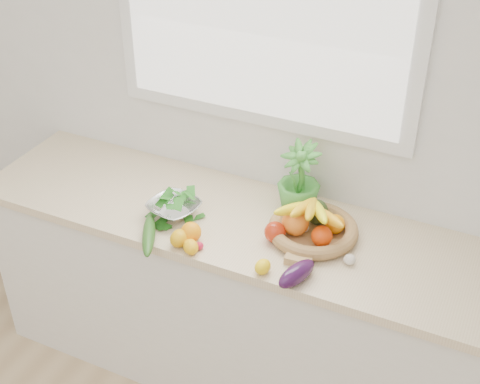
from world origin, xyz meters
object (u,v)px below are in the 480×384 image
at_px(fruit_basket, 312,225).
at_px(colander_with_spinach, 174,205).
at_px(eggplant, 297,274).
at_px(cucumber, 149,235).
at_px(potted_herb, 299,178).
at_px(apple, 275,232).

relative_size(fruit_basket, colander_with_spinach, 1.73).
bearing_deg(eggplant, fruit_basket, 98.81).
distance_m(eggplant, fruit_basket, 0.29).
bearing_deg(fruit_basket, cucumber, -152.32).
bearing_deg(potted_herb, colander_with_spinach, -148.05).
height_order(apple, eggplant, apple).
distance_m(fruit_basket, colander_with_spinach, 0.58).
bearing_deg(colander_with_spinach, fruit_basket, 11.72).
relative_size(potted_herb, fruit_basket, 0.75).
height_order(apple, potted_herb, potted_herb).
bearing_deg(apple, colander_with_spinach, -177.09).
bearing_deg(cucumber, colander_with_spinach, 86.95).
bearing_deg(colander_with_spinach, apple, 2.91).
xyz_separation_m(eggplant, colander_with_spinach, (-0.61, 0.17, 0.02)).
bearing_deg(colander_with_spinach, potted_herb, 31.95).
xyz_separation_m(fruit_basket, colander_with_spinach, (-0.56, -0.12, 0.00)).
distance_m(eggplant, colander_with_spinach, 0.63).
xyz_separation_m(eggplant, fruit_basket, (-0.04, 0.28, 0.02)).
xyz_separation_m(cucumber, potted_herb, (0.45, 0.46, 0.12)).
bearing_deg(apple, cucumber, -155.49).
relative_size(eggplant, fruit_basket, 0.43).
height_order(eggplant, potted_herb, potted_herb).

